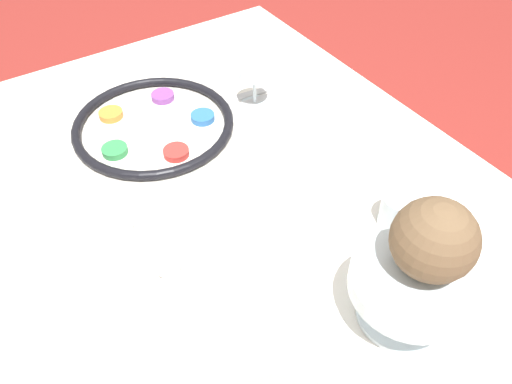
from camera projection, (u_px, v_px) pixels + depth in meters
ground_plane at (246, 377)px, 1.44m from camera, size 8.00×8.00×0.00m
dining_table at (244, 311)px, 1.18m from camera, size 1.35×0.97×0.72m
seder_plate at (154, 126)px, 1.07m from camera, size 0.34×0.34×0.03m
wine_glass at (254, 63)px, 1.08m from camera, size 0.07×0.07×0.15m
fruit_stand at (409, 287)px, 0.71m from camera, size 0.18×0.18×0.10m
orange_fruit at (433, 243)px, 0.68m from camera, size 0.09×0.09×0.09m
coconut at (434, 240)px, 0.66m from camera, size 0.12×0.12×0.12m
napkin_roll at (151, 234)px, 0.85m from camera, size 0.17×0.05×0.04m
cup_near at (400, 211)px, 0.87m from camera, size 0.07×0.07×0.07m
fork_left at (254, 93)px, 1.18m from camera, size 0.04×0.16×0.01m
fork_right at (261, 99)px, 1.16m from camera, size 0.03×0.16×0.01m
spoon at (134, 257)px, 0.84m from camera, size 0.15×0.05×0.01m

